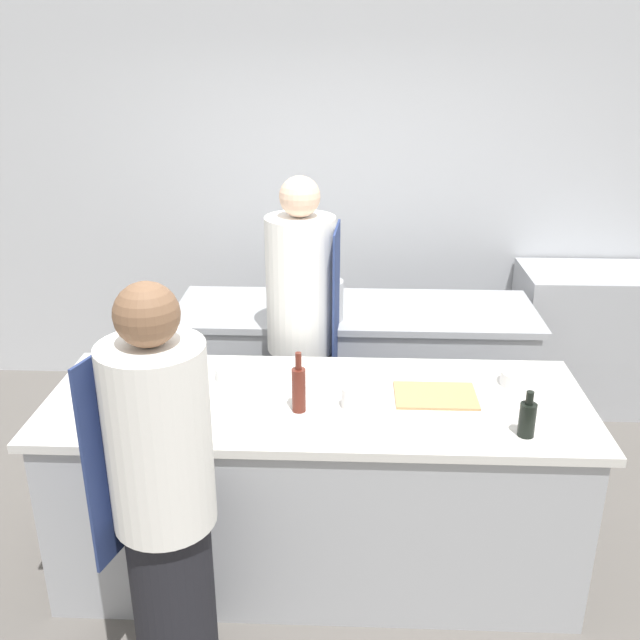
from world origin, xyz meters
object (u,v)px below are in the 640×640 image
Objects in this scene: bowl_prep_small at (521,378)px; stockpot at (323,300)px; bottle_vinegar at (299,388)px; bottle_wine at (527,418)px; oven_range at (588,338)px; bowl_mixing_large at (232,373)px; bottle_olive_oil at (136,397)px; chef_at_stove at (302,336)px; chef_at_prep_near at (164,504)px; cup at (351,398)px.

stockpot is at bearing 140.17° from bowl_prep_small.
bottle_vinegar is 0.98m from bottle_wine.
oven_range is at bearing 65.27° from bottle_wine.
bowl_prep_small is at bearing -0.03° from bowl_mixing_large.
oven_range is at bearing 61.38° from bowl_prep_small.
bottle_olive_oil is at bearing -143.72° from oven_range.
bottle_vinegar is at bearing -93.50° from stockpot.
chef_at_stove is (-1.96, -1.00, 0.41)m from oven_range.
stockpot reaches higher than oven_range.
oven_range is 0.58× the size of chef_at_prep_near.
bowl_mixing_large is 0.64m from cup.
bowl_mixing_large is at bearing 10.02° from chef_at_prep_near.
bowl_prep_small is at bearing 17.79° from cup.
chef_at_prep_near is 0.96m from cup.
chef_at_stove is 7.68× the size of stockpot.
bottle_olive_oil is 0.96m from cup.
bottle_vinegar is 1.39× the size of bottle_wine.
bowl_prep_small is at bearing 65.00° from chef_at_stove.
bowl_prep_small is at bearing 80.11° from bottle_wine.
bottle_olive_oil is 0.77× the size of stockpot.
bottle_wine is (0.96, -0.17, -0.03)m from bottle_vinegar.
bottle_olive_oil is at bearing -176.79° from bottle_vinegar.
bottle_wine reaches higher than bottle_olive_oil.
bottle_vinegar is at bearing -40.93° from bowl_mixing_large.
bottle_vinegar reaches higher than bottle_olive_oil.
bottle_vinegar reaches higher than bottle_wine.
bowl_mixing_large is at bearing -117.09° from stockpot.
cup is (-0.73, 0.21, -0.03)m from bottle_wine.
bottle_wine is at bearing -10.16° from bottle_vinegar.
bottle_vinegar is 1.09m from bowl_prep_small.
chef_at_prep_near reaches higher than bottle_wine.
bottle_vinegar is at bearing -170.08° from cup.
cup reaches higher than bowl_mixing_large.
chef_at_stove is 0.67m from bowl_mixing_large.
bottle_vinegar is at bearing -163.92° from bowl_prep_small.
cup is at bearing 163.69° from bottle_wine.
bottle_wine is 1.57m from stockpot.
bottle_wine is at bearing -114.73° from oven_range.
cup is (-0.81, -0.26, 0.01)m from bowl_prep_small.
chef_at_stove reaches higher than bowl_prep_small.
chef_at_stove is at bearing 133.36° from bottle_wine.
bowl_mixing_large is (-2.26, -1.59, 0.46)m from oven_range.
bottle_olive_oil is 1.40m from stockpot.
oven_range is 10.32× the size of cup.
chef_at_prep_near is 8.83× the size of bowl_prep_small.
chef_at_prep_near reaches higher than bowl_prep_small.
oven_range is at bearing 44.68° from bottle_vinegar.
chef_at_prep_near is at bearing -96.88° from bowl_mixing_large.
stockpot is at bearing 156.24° from chef_at_stove.
cup is at bearing 9.92° from bottle_vinegar.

